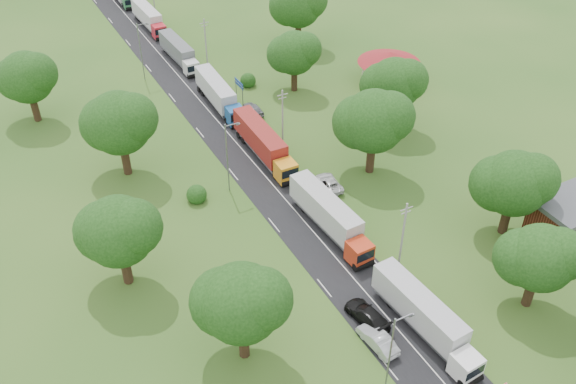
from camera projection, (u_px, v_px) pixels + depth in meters
ground at (325, 245)px, 75.04m from camera, size 260.00×260.00×0.00m
road at (251, 160)px, 89.08m from camera, size 8.00×200.00×0.04m
info_sign at (239, 87)px, 99.75m from camera, size 0.12×3.10×4.10m
pole_1 at (403, 235)px, 69.36m from camera, size 1.60×0.24×9.00m
pole_2 at (283, 118)px, 89.01m from camera, size 1.60×0.24×9.00m
pole_3 at (206, 43)px, 108.67m from camera, size 1.60×0.24×9.00m
lamp_0 at (392, 353)px, 55.63m from camera, size 2.03×0.22×10.00m
lamp_1 at (228, 155)px, 80.21m from camera, size 2.03×0.22×10.00m
lamp_2 at (141, 49)px, 104.78m from camera, size 2.03×0.22×10.00m
tree_2 at (539, 257)px, 63.76m from camera, size 8.00×8.00×10.10m
tree_3 at (514, 183)px, 72.66m from camera, size 8.80×8.80×11.07m
tree_4 at (373, 121)px, 82.30m from camera, size 9.60×9.60×12.05m
tree_5 at (394, 84)px, 91.67m from camera, size 8.80×8.80×11.07m
tree_6 at (294, 53)px, 101.35m from camera, size 8.00×8.00×10.10m
tree_7 at (298, 4)px, 114.52m from camera, size 9.60×9.60×12.05m
tree_10 at (241, 302)px, 58.12m from camera, size 8.80×8.80×11.07m
tree_11 at (118, 231)px, 66.03m from camera, size 8.80×8.80×11.07m
tree_12 at (119, 122)px, 81.95m from camera, size 9.60×9.60×12.05m
tree_13 at (26, 77)px, 93.36m from camera, size 8.80×8.80×11.07m
house_brick at (569, 218)px, 74.77m from camera, size 8.60×6.60×5.20m
house_cream at (389, 63)px, 105.16m from camera, size 10.08×10.08×5.80m
truck_0 at (425, 316)px, 63.46m from camera, size 3.26×14.69×4.06m
truck_1 at (330, 216)px, 75.85m from camera, size 3.22×15.10×4.17m
truck_2 at (263, 143)px, 88.41m from camera, size 2.81×15.35×4.25m
truck_3 at (218, 94)px, 99.75m from camera, size 3.00×14.82×4.10m
truck_4 at (179, 52)px, 112.28m from camera, size 2.72×13.66×3.78m
truck_5 at (149, 17)px, 124.46m from camera, size 2.66×14.03×3.88m
car_lane_mid at (378, 340)px, 62.77m from camera, size 2.10×5.05×1.62m
car_lane_rear at (367, 315)px, 65.33m from camera, size 2.97×5.83×1.62m
car_verge_near at (329, 183)px, 83.58m from camera, size 2.78×5.22×1.40m
car_verge_far at (253, 109)px, 98.77m from camera, size 2.03×4.63×1.55m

